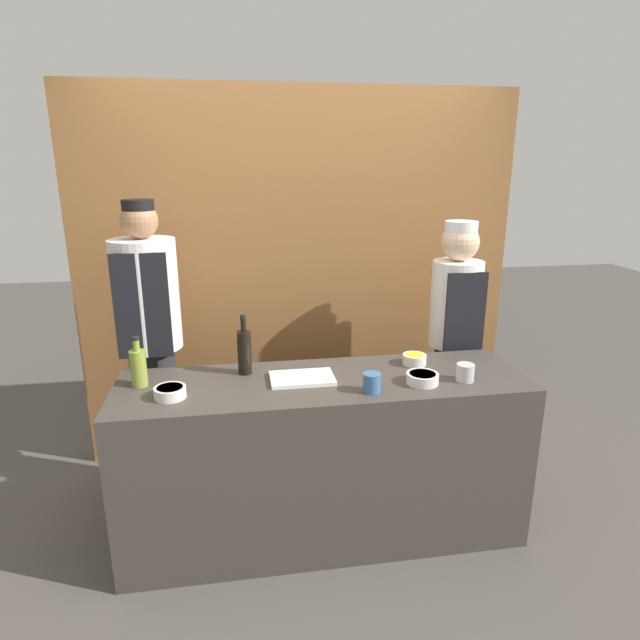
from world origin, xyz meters
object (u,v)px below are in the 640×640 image
at_px(sauce_bowl_orange, 422,378).
at_px(cup_steel, 465,372).
at_px(sauce_bowl_purple, 170,392).
at_px(chef_right, 453,337).
at_px(cutting_board, 302,378).
at_px(sauce_bowl_yellow, 414,359).
at_px(bottle_oil, 138,367).
at_px(bottle_soy, 244,351).
at_px(cup_blue, 372,383).
at_px(chef_left, 151,344).

bearing_deg(sauce_bowl_orange, cup_steel, -0.61).
xyz_separation_m(sauce_bowl_purple, chef_right, (1.65, 0.62, -0.02)).
xyz_separation_m(cutting_board, chef_right, (1.02, 0.51, -0.00)).
xyz_separation_m(sauce_bowl_yellow, cup_steel, (0.18, -0.26, 0.01)).
relative_size(sauce_bowl_orange, cup_steel, 1.80).
distance_m(sauce_bowl_yellow, bottle_oil, 1.43).
xyz_separation_m(sauce_bowl_purple, bottle_soy, (0.35, 0.25, 0.09)).
relative_size(sauce_bowl_yellow, bottle_oil, 0.51).
distance_m(sauce_bowl_purple, cup_steel, 1.44).
bearing_deg(sauce_bowl_orange, chef_right, 56.09).
relative_size(sauce_bowl_yellow, cup_steel, 1.44).
bearing_deg(chef_right, sauce_bowl_orange, -123.91).
relative_size(sauce_bowl_yellow, bottle_soy, 0.41).
bearing_deg(bottle_oil, cutting_board, -4.27).
bearing_deg(chef_right, cup_blue, -135.12).
bearing_deg(sauce_bowl_yellow, bottle_oil, -177.45).
relative_size(cutting_board, cup_steel, 3.60).
xyz_separation_m(chef_left, chef_right, (1.82, 0.00, -0.05)).
bearing_deg(sauce_bowl_orange, bottle_oil, 171.98).
height_order(sauce_bowl_orange, chef_left, chef_left).
distance_m(bottle_soy, cup_steel, 1.12).
relative_size(cup_steel, chef_right, 0.06).
distance_m(bottle_oil, chef_right, 1.87).
bearing_deg(sauce_bowl_purple, cutting_board, 9.66).
bearing_deg(sauce_bowl_purple, cup_steel, -1.17).
bearing_deg(chef_right, sauce_bowl_purple, -159.46).
bearing_deg(bottle_oil, chef_right, 13.99).
distance_m(chef_left, chef_right, 1.82).
xyz_separation_m(sauce_bowl_purple, cutting_board, (0.63, 0.11, -0.02)).
xyz_separation_m(bottle_oil, chef_left, (-0.01, 0.45, -0.04)).
distance_m(sauce_bowl_purple, chef_left, 0.64).
height_order(sauce_bowl_purple, cup_steel, cup_steel).
distance_m(cutting_board, bottle_soy, 0.33).
height_order(cutting_board, cup_steel, cup_steel).
height_order(sauce_bowl_purple, chef_left, chef_left).
xyz_separation_m(sauce_bowl_orange, cup_steel, (0.22, -0.00, 0.01)).
relative_size(sauce_bowl_yellow, chef_left, 0.07).
xyz_separation_m(bottle_oil, cup_steel, (1.60, -0.20, -0.05)).
relative_size(sauce_bowl_yellow, cutting_board, 0.40).
bearing_deg(bottle_oil, sauce_bowl_yellow, 2.55).
bearing_deg(bottle_soy, cup_blue, -29.45).
bearing_deg(sauce_bowl_yellow, cup_blue, -135.34).
bearing_deg(sauce_bowl_orange, chef_left, 155.00).
bearing_deg(sauce_bowl_purple, sauce_bowl_yellow, 10.34).
height_order(sauce_bowl_yellow, cutting_board, sauce_bowl_yellow).
height_order(sauce_bowl_orange, cutting_board, sauce_bowl_orange).
relative_size(sauce_bowl_purple, chef_right, 0.09).
bearing_deg(chef_left, cup_steel, -21.96).
height_order(sauce_bowl_purple, cup_blue, cup_blue).
bearing_deg(cutting_board, sauce_bowl_purple, -170.34).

